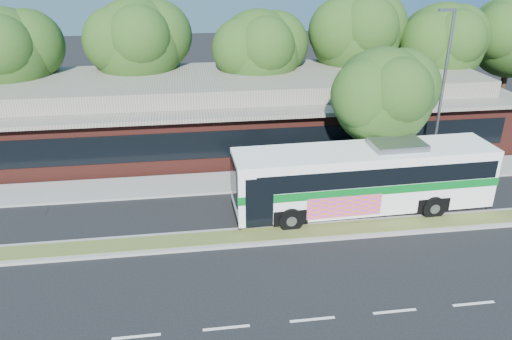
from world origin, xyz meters
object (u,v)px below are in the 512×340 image
object	(u,v)px
transit_bus	(365,174)
sedan	(63,158)
lamp_post	(442,90)
sidewalk_tree	(389,94)

from	to	relation	value
transit_bus	sedan	world-z (taller)	transit_bus
lamp_post	transit_bus	world-z (taller)	lamp_post
sedan	lamp_post	bearing A→B (deg)	-99.85
sedan	sidewalk_tree	distance (m)	18.50
transit_bus	sidewalk_tree	bearing A→B (deg)	54.08
lamp_post	transit_bus	size ratio (longest dim) A/B	0.72
lamp_post	sedan	distance (m)	21.44
lamp_post	sidewalk_tree	xyz separation A→B (m)	(-3.20, -0.58, 0.07)
sedan	sidewalk_tree	world-z (taller)	sidewalk_tree
transit_bus	sidewalk_tree	size ratio (longest dim) A/B	1.70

